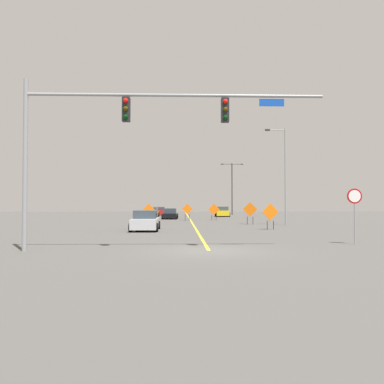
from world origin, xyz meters
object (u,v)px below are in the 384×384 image
(construction_sign_right_lane, at_px, (149,211))
(car_black_far, at_px, (170,214))
(car_silver_approaching, at_px, (145,221))
(construction_sign_right_shoulder, at_px, (214,210))
(construction_sign_left_lane, at_px, (270,213))
(construction_sign_median_far, at_px, (250,210))
(construction_sign_left_shoulder, at_px, (187,210))
(car_red_distant, at_px, (159,211))
(traffic_signal_assembly, at_px, (125,124))
(car_yellow_near, at_px, (222,212))
(car_orange_mid, at_px, (152,212))
(stop_sign, at_px, (355,205))
(street_lamp_mid_right, at_px, (232,184))
(street_lamp_far_right, at_px, (284,172))

(construction_sign_right_lane, bearing_deg, car_black_far, 77.39)
(car_silver_approaching, relative_size, car_black_far, 1.14)
(construction_sign_right_shoulder, distance_m, construction_sign_left_lane, 16.65)
(construction_sign_right_shoulder, bearing_deg, construction_sign_median_far, -74.20)
(construction_sign_left_shoulder, xyz_separation_m, car_red_distant, (-4.23, 20.19, -0.60))
(construction_sign_median_far, relative_size, car_red_distant, 0.52)
(traffic_signal_assembly, distance_m, construction_sign_right_shoulder, 30.44)
(construction_sign_right_shoulder, bearing_deg, car_yellow_near, 79.19)
(construction_sign_right_shoulder, bearing_deg, car_red_distant, 111.57)
(traffic_signal_assembly, xyz_separation_m, construction_sign_left_shoulder, (3.24, 27.99, -4.24))
(construction_sign_median_far, height_order, car_silver_approaching, construction_sign_median_far)
(car_orange_mid, bearing_deg, car_black_far, -68.45)
(stop_sign, xyz_separation_m, car_orange_mid, (-12.82, 38.13, -1.32))
(construction_sign_right_shoulder, distance_m, car_black_far, 6.49)
(traffic_signal_assembly, xyz_separation_m, car_silver_approaching, (-0.19, 12.52, -4.80))
(car_black_far, bearing_deg, car_silver_approaching, -93.72)
(construction_sign_left_shoulder, xyz_separation_m, car_silver_approaching, (-3.42, -15.47, -0.55))
(stop_sign, height_order, car_black_far, stop_sign)
(car_silver_approaching, bearing_deg, construction_sign_left_lane, 3.27)
(car_black_far, bearing_deg, stop_sign, -72.13)
(street_lamp_mid_right, distance_m, car_yellow_near, 9.77)
(construction_sign_right_lane, distance_m, car_orange_mid, 16.26)
(construction_sign_left_lane, relative_size, car_yellow_near, 0.49)
(street_lamp_mid_right, xyz_separation_m, car_black_far, (-10.08, -16.35, -4.55))
(stop_sign, distance_m, car_orange_mid, 40.25)
(traffic_signal_assembly, height_order, stop_sign, traffic_signal_assembly)
(street_lamp_mid_right, height_order, construction_sign_right_shoulder, street_lamp_mid_right)
(construction_sign_left_shoulder, height_order, car_black_far, construction_sign_left_shoulder)
(street_lamp_far_right, xyz_separation_m, construction_sign_median_far, (-2.90, 1.41, -3.53))
(traffic_signal_assembly, distance_m, construction_sign_left_shoulder, 28.50)
(construction_sign_left_lane, xyz_separation_m, car_red_distant, (-10.34, 35.12, -0.63))
(street_lamp_mid_right, height_order, construction_sign_left_shoulder, street_lamp_mid_right)
(construction_sign_right_lane, bearing_deg, street_lamp_mid_right, 64.49)
(construction_sign_right_shoulder, relative_size, car_silver_approaching, 0.44)
(traffic_signal_assembly, height_order, construction_sign_left_shoulder, traffic_signal_assembly)
(traffic_signal_assembly, relative_size, stop_sign, 4.69)
(traffic_signal_assembly, bearing_deg, car_yellow_near, 78.12)
(car_red_distant, bearing_deg, construction_sign_right_lane, -89.68)
(construction_sign_left_lane, distance_m, car_orange_mid, 29.53)
(stop_sign, relative_size, car_yellow_near, 0.67)
(street_lamp_mid_right, height_order, construction_sign_median_far, street_lamp_mid_right)
(street_lamp_mid_right, height_order, car_silver_approaching, street_lamp_mid_right)
(car_orange_mid, height_order, car_red_distant, car_orange_mid)
(car_black_far, xyz_separation_m, car_orange_mid, (-2.86, 7.24, 0.04))
(construction_sign_right_shoulder, bearing_deg, stop_sign, -80.18)
(construction_sign_right_lane, relative_size, car_yellow_near, 0.47)
(construction_sign_median_far, xyz_separation_m, construction_sign_left_lane, (0.30, -7.08, -0.07))
(car_yellow_near, xyz_separation_m, car_red_distant, (-9.66, 6.94, -0.04))
(construction_sign_left_lane, height_order, car_silver_approaching, construction_sign_left_lane)
(traffic_signal_assembly, relative_size, construction_sign_median_far, 6.14)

